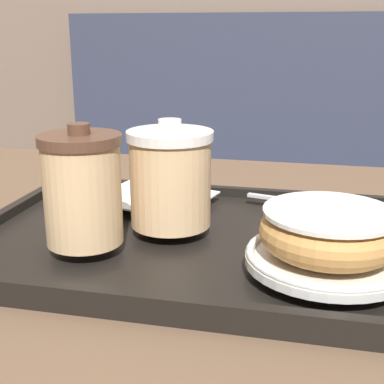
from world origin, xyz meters
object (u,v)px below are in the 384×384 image
(coffee_cup_front, at_px, (82,189))
(spoon, at_px, (327,203))
(coffee_cup_rear, at_px, (173,178))
(donut_chocolate_glazed, at_px, (329,230))

(coffee_cup_front, relative_size, spoon, 0.87)
(coffee_cup_front, relative_size, coffee_cup_rear, 1.04)
(coffee_cup_front, height_order, donut_chocolate_glazed, coffee_cup_front)
(donut_chocolate_glazed, bearing_deg, coffee_cup_front, 179.12)
(coffee_cup_front, xyz_separation_m, donut_chocolate_glazed, (0.24, -0.00, -0.02))
(coffee_cup_front, distance_m, donut_chocolate_glazed, 0.24)
(coffee_cup_front, xyz_separation_m, spoon, (0.24, 0.17, -0.05))
(coffee_cup_rear, xyz_separation_m, donut_chocolate_glazed, (0.17, -0.07, -0.02))
(coffee_cup_rear, distance_m, spoon, 0.20)
(coffee_cup_rear, xyz_separation_m, spoon, (0.17, 0.10, -0.05))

